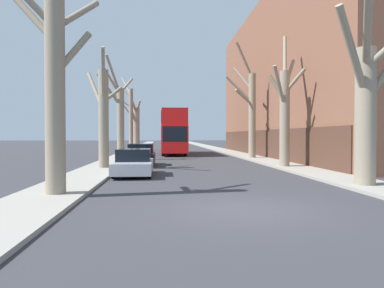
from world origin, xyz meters
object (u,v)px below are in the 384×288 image
Objects in this scene: street_tree_left_1 at (103,114)px; parked_car_0 at (134,163)px; street_tree_left_0 at (52,70)px; street_tree_left_3 at (130,117)px; street_tree_right_1 at (285,111)px; street_tree_right_0 at (368,102)px; double_decker_bus at (173,130)px; parked_car_1 at (141,155)px; street_tree_left_2 at (120,116)px; street_tree_right_2 at (251,110)px; street_tree_left_4 at (136,126)px.

parked_car_0 is at bearing -60.02° from street_tree_left_1.
street_tree_left_0 is 28.07m from street_tree_left_3.
street_tree_right_1 is at bearing 22.19° from parked_car_0.
street_tree_right_1 is (-0.21, 8.97, 0.27)m from street_tree_right_0.
street_tree_right_1 reaches higher than street_tree_right_0.
parked_car_1 is (-2.58, -15.03, -1.91)m from double_decker_bus.
street_tree_left_2 is 0.84× the size of street_tree_right_2.
street_tree_left_1 is at bearing -179.37° from street_tree_right_1.
street_tree_right_2 reaches higher than street_tree_right_1.
street_tree_right_2 is 2.32× the size of parked_car_1.
street_tree_right_0 is 8.98m from street_tree_right_1.
street_tree_right_1 is 1.94× the size of parked_car_0.
street_tree_left_3 reaches higher than street_tree_left_2.
street_tree_left_2 is at bearing 99.72° from parked_car_0.
parked_car_0 is at bearing -86.25° from street_tree_left_4.
street_tree_left_4 reaches higher than double_decker_bus.
street_tree_right_2 is at bearing 89.61° from street_tree_right_1.
street_tree_left_3 is 15.88m from parked_car_1.
street_tree_left_2 is 1.91× the size of parked_car_0.
parked_car_0 is at bearing -80.28° from street_tree_left_2.
street_tree_left_2 reaches higher than street_tree_right_0.
street_tree_left_0 is at bearing -99.58° from parked_car_1.
street_tree_left_2 is at bearing 89.69° from street_tree_left_0.
double_decker_bus is (4.61, 17.78, -0.66)m from street_tree_left_1.
street_tree_left_2 is at bearing -116.28° from double_decker_bus.
street_tree_left_4 is 1.11× the size of street_tree_right_0.
street_tree_left_3 reaches higher than parked_car_0.
street_tree_left_3 is at bearing 121.46° from street_tree_right_1.
parked_car_0 is at bearing -84.51° from street_tree_left_3.
street_tree_left_0 is 37.30m from street_tree_left_4.
street_tree_left_2 is 0.98× the size of street_tree_right_1.
parked_car_1 is (-8.94, 2.63, -2.85)m from street_tree_right_1.
street_tree_right_1 reaches higher than street_tree_left_2.
parked_car_1 is at bearing 128.25° from street_tree_right_0.
street_tree_left_1 is 0.68× the size of street_tree_right_2.
parked_car_1 is at bearing 80.42° from street_tree_left_0.
street_tree_right_0 reaches higher than double_decker_bus.
street_tree_left_3 is 0.73× the size of double_decker_bus.
street_tree_left_0 reaches higher than street_tree_left_2.
street_tree_left_1 is 14.26m from street_tree_right_0.
double_decker_bus is at bearing 83.09° from parked_car_0.
street_tree_right_2 is (11.08, -8.83, 0.13)m from street_tree_left_3.
parked_car_0 is (2.02, -30.88, -2.62)m from street_tree_left_4.
double_decker_bus is 21.55m from parked_car_0.
street_tree_left_0 is 13.32m from parked_car_1.
street_tree_right_1 reaches higher than street_tree_left_4.
street_tree_right_0 is at bearing -88.67° from street_tree_right_1.
street_tree_left_4 is 24.81m from parked_car_1.
street_tree_left_0 is at bearing -174.49° from street_tree_right_0.
double_decker_bus is 2.69× the size of parked_car_0.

